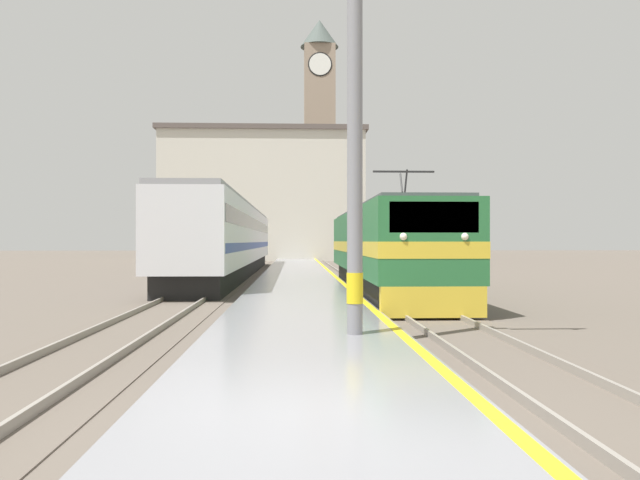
{
  "coord_description": "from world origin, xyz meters",
  "views": [
    {
      "loc": [
        -0.22,
        -6.76,
        2.07
      ],
      "look_at": [
        1.01,
        23.39,
        2.12
      ],
      "focal_mm": 35.0,
      "sensor_mm": 36.0,
      "label": 1
    }
  ],
  "objects_px": {
    "passenger_train": "(232,238)",
    "catenary_mast": "(358,128)",
    "locomotive_train": "(384,249)",
    "clock_tower": "(319,132)"
  },
  "relations": [
    {
      "from": "passenger_train",
      "to": "catenary_mast",
      "type": "xyz_separation_m",
      "value": [
        5.02,
        -25.47,
        2.04
      ]
    },
    {
      "from": "locomotive_train",
      "to": "catenary_mast",
      "type": "relative_size",
      "value": 2.21
    },
    {
      "from": "passenger_train",
      "to": "clock_tower",
      "type": "relative_size",
      "value": 1.09
    },
    {
      "from": "locomotive_train",
      "to": "catenary_mast",
      "type": "distance_m",
      "value": 13.18
    },
    {
      "from": "catenary_mast",
      "to": "passenger_train",
      "type": "bearing_deg",
      "value": 101.16
    },
    {
      "from": "clock_tower",
      "to": "locomotive_train",
      "type": "bearing_deg",
      "value": -89.64
    },
    {
      "from": "passenger_train",
      "to": "locomotive_train",
      "type": "bearing_deg",
      "value": -59.98
    },
    {
      "from": "locomotive_train",
      "to": "catenary_mast",
      "type": "xyz_separation_m",
      "value": [
        -2.34,
        -12.72,
        2.52
      ]
    },
    {
      "from": "catenary_mast",
      "to": "clock_tower",
      "type": "xyz_separation_m",
      "value": [
        1.99,
        68.93,
        12.03
      ]
    },
    {
      "from": "catenary_mast",
      "to": "clock_tower",
      "type": "distance_m",
      "value": 70.0
    }
  ]
}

